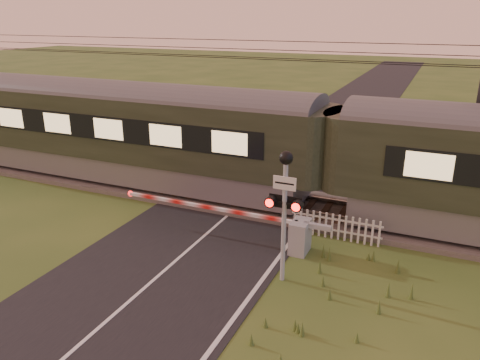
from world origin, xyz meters
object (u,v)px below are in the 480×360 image
at_px(crossing_signal, 285,194).
at_px(catenary_mast, 476,123).
at_px(train, 331,154).
at_px(boom_gate, 288,232).
at_px(picket_fence, 336,227).

distance_m(crossing_signal, catenary_mast, 8.57).
bearing_deg(catenary_mast, train, -153.90).
relative_size(boom_gate, crossing_signal, 1.97).
distance_m(boom_gate, picket_fence, 1.80).
bearing_deg(catenary_mast, picket_fence, -132.83).
distance_m(train, boom_gate, 3.68).
height_order(train, catenary_mast, catenary_mast).
distance_m(train, crossing_signal, 4.98).
height_order(crossing_signal, catenary_mast, catenary_mast).
bearing_deg(crossing_signal, train, 89.41).
bearing_deg(boom_gate, picket_fence, 47.94).
bearing_deg(train, crossing_signal, -90.59).
bearing_deg(catenary_mast, boom_gate, -132.64).
bearing_deg(crossing_signal, picket_fence, 75.91).
relative_size(boom_gate, picket_fence, 2.44).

